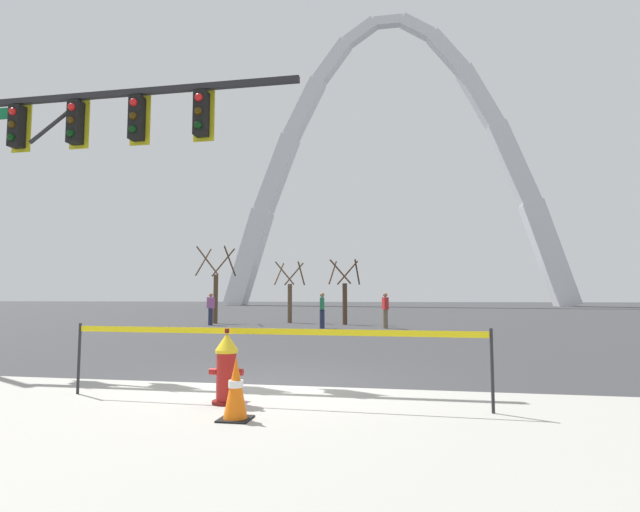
{
  "coord_description": "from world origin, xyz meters",
  "views": [
    {
      "loc": [
        2.23,
        -7.74,
        1.42
      ],
      "look_at": [
        -0.04,
        5.0,
        2.5
      ],
      "focal_mm": 27.23,
      "sensor_mm": 36.0,
      "label": 1
    }
  ],
  "objects_px": {
    "traffic_cone_by_hydrant": "(236,389)",
    "pedestrian_walking_right": "(322,310)",
    "pedestrian_standing_center": "(211,309)",
    "monument_arch": "(390,174)",
    "pedestrian_walking_left": "(385,310)",
    "fire_hydrant": "(227,368)",
    "traffic_signal_gantry": "(56,154)"
  },
  "relations": [
    {
      "from": "traffic_cone_by_hydrant",
      "to": "pedestrian_walking_right",
      "type": "xyz_separation_m",
      "value": [
        -1.76,
        15.94,
        0.46
      ]
    },
    {
      "from": "pedestrian_standing_center",
      "to": "pedestrian_walking_right",
      "type": "distance_m",
      "value": 6.0
    },
    {
      "from": "monument_arch",
      "to": "pedestrian_walking_left",
      "type": "bearing_deg",
      "value": -88.6
    },
    {
      "from": "traffic_cone_by_hydrant",
      "to": "pedestrian_walking_left",
      "type": "xyz_separation_m",
      "value": [
        1.01,
        16.53,
        0.46
      ]
    },
    {
      "from": "fire_hydrant",
      "to": "pedestrian_walking_right",
      "type": "distance_m",
      "value": 15.22
    },
    {
      "from": "monument_arch",
      "to": "pedestrian_standing_center",
      "type": "bearing_deg",
      "value": -98.03
    },
    {
      "from": "traffic_signal_gantry",
      "to": "pedestrian_walking_left",
      "type": "xyz_separation_m",
      "value": [
        6.25,
        13.14,
        -3.59
      ]
    },
    {
      "from": "pedestrian_walking_left",
      "to": "traffic_signal_gantry",
      "type": "bearing_deg",
      "value": -115.45
    },
    {
      "from": "traffic_signal_gantry",
      "to": "pedestrian_walking_right",
      "type": "distance_m",
      "value": 13.51
    },
    {
      "from": "pedestrian_standing_center",
      "to": "pedestrian_walking_left",
      "type": "bearing_deg",
      "value": -5.25
    },
    {
      "from": "traffic_signal_gantry",
      "to": "pedestrian_walking_right",
      "type": "bearing_deg",
      "value": 74.48
    },
    {
      "from": "traffic_cone_by_hydrant",
      "to": "monument_arch",
      "type": "height_order",
      "value": "monument_arch"
    },
    {
      "from": "pedestrian_walking_left",
      "to": "pedestrian_walking_right",
      "type": "height_order",
      "value": "same"
    },
    {
      "from": "pedestrian_walking_left",
      "to": "pedestrian_walking_right",
      "type": "xyz_separation_m",
      "value": [
        -2.77,
        -0.59,
        0.0
      ]
    },
    {
      "from": "fire_hydrant",
      "to": "pedestrian_standing_center",
      "type": "height_order",
      "value": "pedestrian_standing_center"
    },
    {
      "from": "fire_hydrant",
      "to": "pedestrian_standing_center",
      "type": "relative_size",
      "value": 0.62
    },
    {
      "from": "traffic_cone_by_hydrant",
      "to": "pedestrian_walking_right",
      "type": "height_order",
      "value": "pedestrian_walking_right"
    },
    {
      "from": "pedestrian_walking_left",
      "to": "traffic_cone_by_hydrant",
      "type": "bearing_deg",
      "value": -93.5
    },
    {
      "from": "monument_arch",
      "to": "pedestrian_walking_left",
      "type": "xyz_separation_m",
      "value": [
        1.29,
        -52.65,
        -19.49
      ]
    },
    {
      "from": "pedestrian_standing_center",
      "to": "pedestrian_walking_right",
      "type": "bearing_deg",
      "value": -13.31
    },
    {
      "from": "pedestrian_walking_left",
      "to": "pedestrian_standing_center",
      "type": "bearing_deg",
      "value": 174.75
    },
    {
      "from": "fire_hydrant",
      "to": "traffic_signal_gantry",
      "type": "bearing_deg",
      "value": 151.66
    },
    {
      "from": "pedestrian_walking_right",
      "to": "traffic_signal_gantry",
      "type": "bearing_deg",
      "value": -105.52
    },
    {
      "from": "traffic_cone_by_hydrant",
      "to": "pedestrian_walking_left",
      "type": "distance_m",
      "value": 16.57
    },
    {
      "from": "fire_hydrant",
      "to": "monument_arch",
      "type": "xyz_separation_m",
      "value": [
        0.14,
        68.39,
        19.84
      ]
    },
    {
      "from": "fire_hydrant",
      "to": "traffic_signal_gantry",
      "type": "height_order",
      "value": "traffic_signal_gantry"
    },
    {
      "from": "traffic_cone_by_hydrant",
      "to": "monument_arch",
      "type": "xyz_separation_m",
      "value": [
        -0.27,
        69.18,
        19.95
      ]
    },
    {
      "from": "pedestrian_standing_center",
      "to": "fire_hydrant",
      "type": "bearing_deg",
      "value": -66.54
    },
    {
      "from": "traffic_cone_by_hydrant",
      "to": "pedestrian_standing_center",
      "type": "xyz_separation_m",
      "value": [
        -7.59,
        17.32,
        0.46
      ]
    },
    {
      "from": "traffic_cone_by_hydrant",
      "to": "pedestrian_standing_center",
      "type": "height_order",
      "value": "pedestrian_standing_center"
    },
    {
      "from": "fire_hydrant",
      "to": "pedestrian_walking_left",
      "type": "height_order",
      "value": "pedestrian_walking_left"
    },
    {
      "from": "pedestrian_walking_left",
      "to": "monument_arch",
      "type": "bearing_deg",
      "value": 91.4
    }
  ]
}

